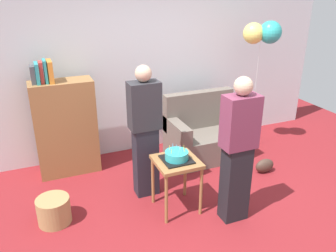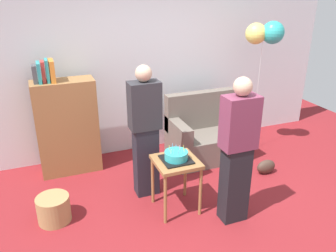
{
  "view_description": "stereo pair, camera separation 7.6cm",
  "coord_description": "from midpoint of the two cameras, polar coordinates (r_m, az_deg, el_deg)",
  "views": [
    {
      "loc": [
        -1.66,
        -2.8,
        2.46
      ],
      "look_at": [
        -0.27,
        0.55,
        0.95
      ],
      "focal_mm": 36.94,
      "sensor_mm": 36.0,
      "label": 1
    },
    {
      "loc": [
        -1.58,
        -2.83,
        2.46
      ],
      "look_at": [
        -0.27,
        0.55,
        0.95
      ],
      "focal_mm": 36.94,
      "sensor_mm": 36.0,
      "label": 2
    }
  ],
  "objects": [
    {
      "name": "wall_back",
      "position": [
        5.25,
        -4.04,
        10.35
      ],
      "size": [
        6.0,
        0.1,
        2.7
      ],
      "primitive_type": "cube",
      "color": "silver",
      "rests_on": "ground_plane"
    },
    {
      "name": "person_blowing_candles",
      "position": [
        4.08,
        -4.36,
        -0.99
      ],
      "size": [
        0.36,
        0.22,
        1.63
      ],
      "rotation": [
        0.0,
        0.0,
        -0.18
      ],
      "color": "#23232D",
      "rests_on": "ground_plane"
    },
    {
      "name": "balloon_bunch",
      "position": [
        5.2,
        14.94,
        14.65
      ],
      "size": [
        0.51,
        0.42,
        1.97
      ],
      "color": "silver",
      "rests_on": "ground_plane"
    },
    {
      "name": "ground_plane",
      "position": [
        4.07,
        6.12,
        -14.68
      ],
      "size": [
        8.0,
        8.0,
        0.0
      ],
      "primitive_type": "plane",
      "color": "maroon"
    },
    {
      "name": "wicker_basket",
      "position": [
        4.1,
        -18.84,
        -13.06
      ],
      "size": [
        0.36,
        0.36,
        0.3
      ],
      "primitive_type": "cylinder",
      "color": "#A88451",
      "rests_on": "ground_plane"
    },
    {
      "name": "person_holding_cake",
      "position": [
        3.68,
        10.86,
        -4.07
      ],
      "size": [
        0.36,
        0.22,
        1.63
      ],
      "rotation": [
        0.0,
        0.0,
        3.19
      ],
      "color": "black",
      "rests_on": "ground_plane"
    },
    {
      "name": "side_table",
      "position": [
        3.9,
        0.85,
        -6.93
      ],
      "size": [
        0.48,
        0.48,
        0.64
      ],
      "color": "olive",
      "rests_on": "ground_plane"
    },
    {
      "name": "couch",
      "position": [
        5.21,
        5.54,
        -1.5
      ],
      "size": [
        1.1,
        0.7,
        0.96
      ],
      "color": "#6B6056",
      "rests_on": "ground_plane"
    },
    {
      "name": "bookshelf",
      "position": [
        4.84,
        -17.04,
        -0.06
      ],
      "size": [
        0.8,
        0.36,
        1.58
      ],
      "color": "olive",
      "rests_on": "ground_plane"
    },
    {
      "name": "handbag",
      "position": [
        5.01,
        15.23,
        -6.34
      ],
      "size": [
        0.28,
        0.14,
        0.2
      ],
      "primitive_type": "ellipsoid",
      "color": "#473328",
      "rests_on": "ground_plane"
    },
    {
      "name": "birthday_cake",
      "position": [
        3.83,
        0.86,
        -4.98
      ],
      "size": [
        0.32,
        0.32,
        0.17
      ],
      "color": "black",
      "rests_on": "side_table"
    }
  ]
}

